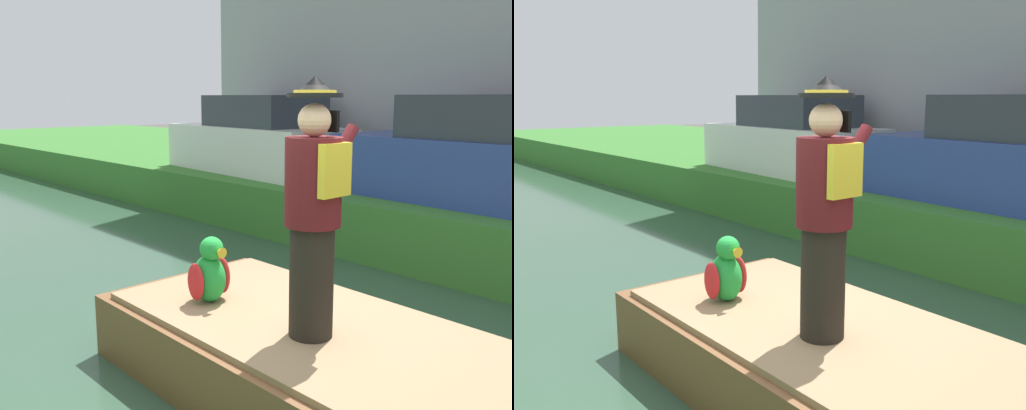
% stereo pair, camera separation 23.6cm
% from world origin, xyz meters
% --- Properties ---
extents(ground_plane, '(80.00, 80.00, 0.00)m').
position_xyz_m(ground_plane, '(0.00, 0.00, 0.00)').
color(ground_plane, '#4C4742').
extents(canal_water, '(6.34, 48.00, 0.10)m').
position_xyz_m(canal_water, '(0.00, 0.00, 0.05)').
color(canal_water, '#33513D').
rests_on(canal_water, ground).
extents(boat, '(1.84, 4.22, 0.61)m').
position_xyz_m(boat, '(0.00, -0.44, 0.40)').
color(boat, brown).
rests_on(boat, canal_water).
extents(person_pirate, '(0.61, 0.42, 1.85)m').
position_xyz_m(person_pirate, '(-0.17, -0.31, 1.64)').
color(person_pirate, black).
rests_on(person_pirate, boat).
extents(parrot_plush, '(0.36, 0.35, 0.57)m').
position_xyz_m(parrot_plush, '(-0.29, 0.74, 0.95)').
color(parrot_plush, green).
rests_on(parrot_plush, boat).
extents(parked_car_blue, '(1.82, 4.05, 1.50)m').
position_xyz_m(parked_car_blue, '(4.59, 0.84, 1.57)').
color(parked_car_blue, '#2D4293').
rests_on(parked_car_blue, grass_bank_far).
extents(parked_car_white, '(1.99, 4.11, 1.50)m').
position_xyz_m(parked_car_white, '(4.59, 5.41, 1.57)').
color(parked_car_white, white).
rests_on(parked_car_white, grass_bank_far).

